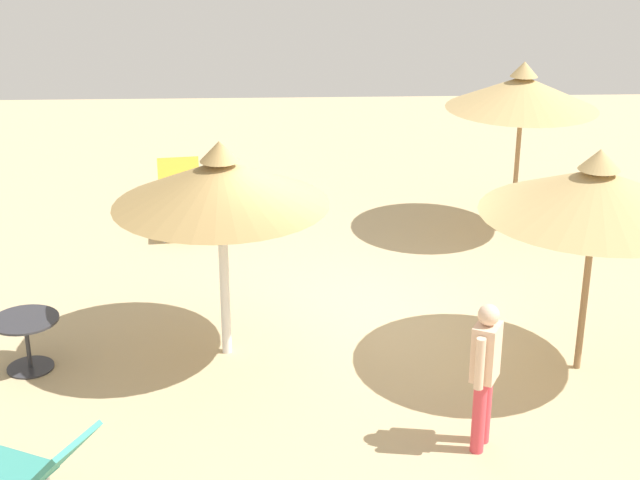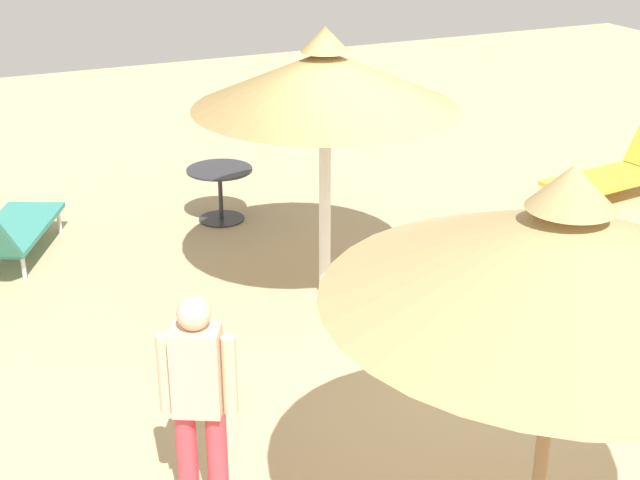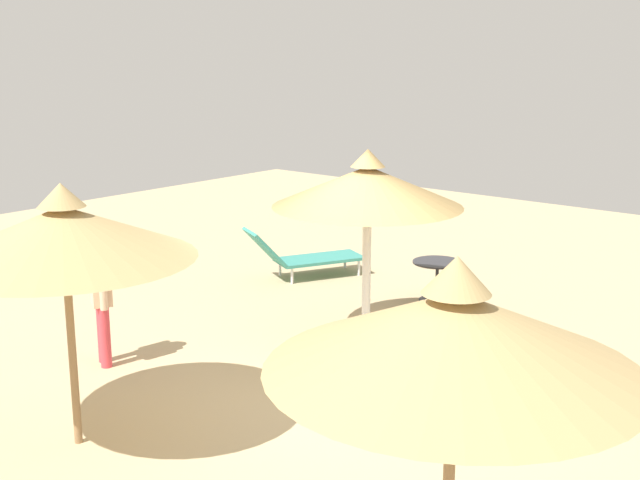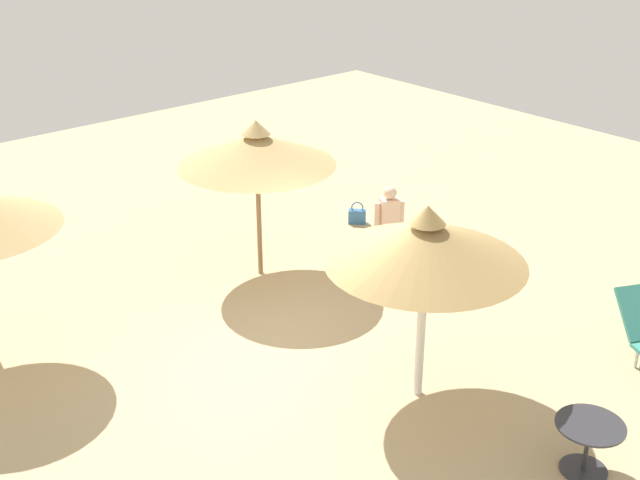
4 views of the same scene
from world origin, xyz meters
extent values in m
cube|color=tan|center=(0.00, 0.00, -0.05)|extent=(24.00, 24.00, 0.10)
cylinder|color=white|center=(-1.34, -0.57, 1.10)|extent=(0.11, 0.11, 2.20)
cone|color=#997A47|center=(-1.34, -0.57, 2.06)|extent=(2.37, 2.37, 0.50)
cone|color=#997A47|center=(-1.34, -0.57, 2.41)|extent=(0.43, 0.43, 0.22)
cylinder|color=olive|center=(2.59, -1.09, 1.11)|extent=(0.08, 0.08, 2.23)
cone|color=tan|center=(2.59, -1.09, 2.08)|extent=(2.42, 2.42, 0.49)
cone|color=tan|center=(2.59, -1.09, 2.43)|extent=(0.44, 0.44, 0.22)
cylinder|color=silver|center=(-2.81, -3.14, 0.13)|extent=(0.04, 0.04, 0.26)
cylinder|color=#D83F4C|center=(1.16, -2.66, 0.37)|extent=(0.13, 0.13, 0.75)
cylinder|color=#D83F4C|center=(1.25, -2.49, 0.37)|extent=(0.13, 0.13, 0.75)
cube|color=beige|center=(1.21, -2.57, 1.03)|extent=(0.33, 0.36, 0.56)
sphere|color=beige|center=(1.21, -2.57, 1.41)|extent=(0.20, 0.20, 0.20)
cylinder|color=beige|center=(1.11, -2.75, 1.00)|extent=(0.09, 0.09, 0.52)
cylinder|color=beige|center=(1.30, -2.40, 1.00)|extent=(0.09, 0.09, 0.52)
cube|color=#336699|center=(3.05, -3.64, 0.13)|extent=(0.33, 0.32, 0.26)
torus|color=#336699|center=(3.05, -3.64, 0.31)|extent=(0.18, 0.17, 0.22)
cylinder|color=#2D2D33|center=(-3.51, -0.87, 0.60)|extent=(0.74, 0.74, 0.02)
cylinder|color=#2D2D33|center=(-3.51, -0.87, 0.29)|extent=(0.05, 0.05, 0.59)
cylinder|color=#2D2D33|center=(-3.51, -0.87, 0.01)|extent=(0.52, 0.52, 0.02)
camera|label=1|loc=(-0.65, -10.40, 5.31)|focal=53.89mm
camera|label=2|loc=(5.79, -3.85, 3.88)|focal=51.27mm
camera|label=3|loc=(6.71, 5.39, 3.73)|focal=46.35mm
camera|label=4|loc=(-7.06, 5.98, 6.03)|focal=46.55mm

